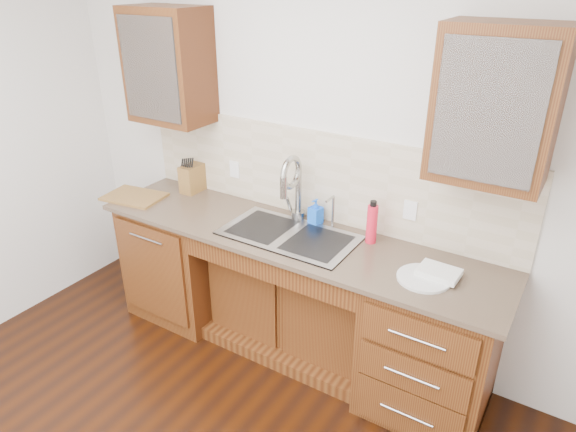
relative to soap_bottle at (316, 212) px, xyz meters
The scene contains 23 objects.
wall_back 0.39m from the soap_bottle, 110.32° to the left, with size 4.00×0.10×2.70m, color silver.
base_cabinet_left 1.17m from the soap_bottle, 168.32° to the right, with size 0.70×0.62×0.88m, color #593014.
base_cabinet_center 0.66m from the soap_bottle, 115.51° to the right, with size 1.20×0.44×0.70m, color #593014.
base_cabinet_right 1.07m from the soap_bottle, 13.10° to the right, with size 0.70×0.62×0.88m, color #593014.
countertop 0.25m from the soap_bottle, 104.17° to the right, with size 2.70×0.65×0.03m, color #84705B.
backsplash 0.24m from the soap_bottle, 121.73° to the left, with size 2.70×0.02×0.59m, color beige.
sink 0.30m from the soap_bottle, 103.31° to the right, with size 0.84×0.46×0.19m, color #9E9EA5.
faucet 0.17m from the soap_bottle, behind, with size 0.04×0.04×0.40m, color #999993.
filter_tap 0.13m from the soap_bottle, ahead, with size 0.02×0.02×0.24m, color #999993.
upper_cabinet_left 1.38m from the soap_bottle, behind, with size 0.55×0.34×0.75m, color #593014.
upper_cabinet_right 1.30m from the soap_bottle, ahead, with size 0.55×0.34×0.75m, color #593014.
outlet_left 0.72m from the soap_bottle, behind, with size 0.08×0.01×0.12m, color white.
outlet_right 0.61m from the soap_bottle, ahead, with size 0.08×0.01×0.12m, color white.
soap_bottle is the anchor object (origin of this frame).
water_bottle 0.41m from the soap_bottle, ahead, with size 0.07×0.07×0.24m, color red.
plate 0.87m from the soap_bottle, 18.99° to the right, with size 0.29×0.29×0.02m, color silver.
dish_towel 0.91m from the soap_bottle, 14.11° to the right, with size 0.22×0.16×0.03m, color beige.
knife_block 1.04m from the soap_bottle, behind, with size 0.11×0.18×0.20m, color brown.
cutting_board 1.36m from the soap_bottle, 165.87° to the right, with size 0.41×0.29×0.02m, color olive.
cup_left_a 1.41m from the soap_bottle, behind, with size 0.11×0.11×0.09m, color white.
cup_left_b 1.25m from the soap_bottle, behind, with size 0.09×0.09×0.09m, color white.
cup_right_a 1.15m from the soap_bottle, ahead, with size 0.12×0.12×0.10m, color white.
cup_right_b 1.35m from the soap_bottle, ahead, with size 0.09×0.09×0.08m, color white.
Camera 1 is at (1.49, -0.99, 2.41)m, focal length 32.00 mm.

